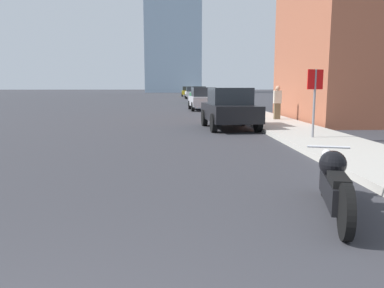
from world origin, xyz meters
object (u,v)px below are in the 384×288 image
(motorcycle, at_px, (334,183))
(pedestrian, at_px, (277,102))
(parked_car_silver, at_px, (203,99))
(stop_sign, at_px, (315,91))
(parked_car_green, at_px, (198,95))
(parked_car_white, at_px, (192,93))
(parked_car_black, at_px, (230,108))
(parked_car_yellow, at_px, (187,91))

(motorcycle, height_order, pedestrian, pedestrian)
(parked_car_silver, relative_size, stop_sign, 2.02)
(parked_car_silver, xyz_separation_m, stop_sign, (2.29, -15.87, 0.75))
(pedestrian, bearing_deg, parked_car_green, 96.71)
(parked_car_white, bearing_deg, stop_sign, -88.55)
(motorcycle, distance_m, parked_car_black, 10.35)
(parked_car_yellow, height_order, pedestrian, pedestrian)
(parked_car_green, xyz_separation_m, parked_car_white, (-0.12, 12.98, -0.02))
(parked_car_silver, relative_size, parked_car_white, 0.97)
(motorcycle, distance_m, parked_car_green, 34.65)
(parked_car_green, height_order, parked_car_white, parked_car_green)
(parked_car_black, height_order, parked_car_yellow, parked_car_yellow)
(motorcycle, bearing_deg, parked_car_green, 104.54)
(parked_car_silver, relative_size, pedestrian, 2.64)
(motorcycle, relative_size, parked_car_yellow, 0.51)
(parked_car_yellow, height_order, stop_sign, stop_sign)
(parked_car_silver, xyz_separation_m, parked_car_green, (0.35, 12.22, 0.03))
(parked_car_black, bearing_deg, parked_car_yellow, 86.12)
(parked_car_green, height_order, pedestrian, pedestrian)
(parked_car_white, distance_m, pedestrian, 34.70)
(parked_car_black, distance_m, parked_car_white, 37.28)
(motorcycle, distance_m, parked_car_yellow, 60.08)
(parked_car_black, height_order, parked_car_white, parked_car_black)
(motorcycle, height_order, parked_car_silver, parked_car_silver)
(parked_car_black, relative_size, parked_car_green, 0.98)
(parked_car_green, relative_size, pedestrian, 2.54)
(stop_sign, bearing_deg, parked_car_white, 92.87)
(parked_car_silver, distance_m, pedestrian, 9.83)
(motorcycle, distance_m, pedestrian, 13.32)
(parked_car_black, bearing_deg, parked_car_white, 85.76)
(parked_car_white, bearing_deg, motorcycle, -91.48)
(parked_car_black, relative_size, pedestrian, 2.48)
(parked_car_black, distance_m, pedestrian, 3.80)
(pedestrian, bearing_deg, parked_car_silver, 107.14)
(parked_car_black, xyz_separation_m, parked_car_silver, (-0.21, 12.08, -0.02))
(parked_car_white, bearing_deg, parked_car_silver, -91.94)
(parked_car_yellow, distance_m, pedestrian, 47.14)
(parked_car_yellow, bearing_deg, parked_car_white, -88.10)
(parked_car_yellow, distance_m, stop_sign, 53.58)
(parked_car_yellow, relative_size, stop_sign, 2.19)
(motorcycle, bearing_deg, stop_sign, 86.98)
(motorcycle, relative_size, parked_car_green, 0.57)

